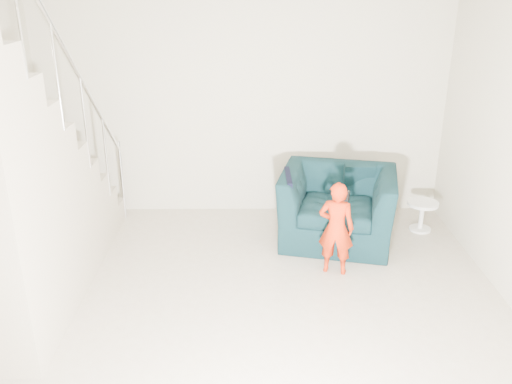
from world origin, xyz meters
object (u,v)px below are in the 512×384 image
(toddler, at_px, (336,228))
(staircase, at_px, (12,210))
(side_table, at_px, (422,211))
(armchair, at_px, (337,206))

(toddler, relative_size, staircase, 0.27)
(side_table, bearing_deg, armchair, -168.15)
(armchair, relative_size, side_table, 3.45)
(armchair, xyz_separation_m, staircase, (-3.09, -1.31, 0.54))
(staircase, bearing_deg, side_table, 20.30)
(side_table, distance_m, staircase, 4.47)
(armchair, distance_m, side_table, 1.09)
(armchair, bearing_deg, side_table, 24.64)
(armchair, xyz_separation_m, side_table, (1.06, 0.22, -0.16))
(toddler, distance_m, side_table, 1.56)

